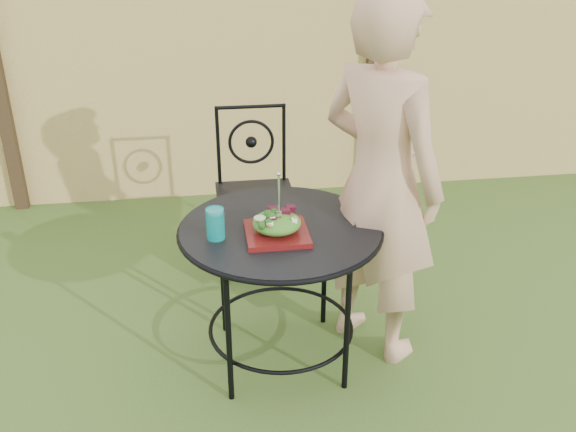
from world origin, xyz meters
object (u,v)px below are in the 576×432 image
object	(u,v)px
patio_table	(281,254)
patio_chair	(254,185)
salad_plate	(277,233)
diner	(380,182)

from	to	relation	value
patio_table	patio_chair	size ratio (longest dim) A/B	0.97
patio_chair	salad_plate	size ratio (longest dim) A/B	3.52
patio_table	diner	xyz separation A→B (m)	(0.47, 0.08, 0.29)
patio_chair	salad_plate	bearing A→B (deg)	-89.90
salad_plate	patio_table	bearing A→B (deg)	72.79
patio_chair	diner	xyz separation A→B (m)	(0.50, -0.92, 0.37)
patio_chair	patio_table	bearing A→B (deg)	-88.39
patio_chair	salad_plate	xyz separation A→B (m)	(0.00, -1.08, 0.23)
patio_table	salad_plate	bearing A→B (deg)	-107.21
patio_table	patio_chair	distance (m)	1.00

